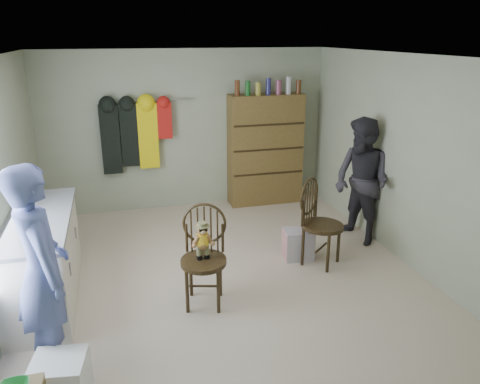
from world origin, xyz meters
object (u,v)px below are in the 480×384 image
object	(u,v)px
chair_far	(318,219)
dresser	(265,149)
chair_front	(204,249)
counter	(43,259)

from	to	relation	value
chair_far	dresser	size ratio (longest dim) A/B	0.52
chair_front	chair_far	size ratio (longest dim) A/B	0.99
chair_far	dresser	xyz separation A→B (m)	(0.07, 2.28, 0.33)
dresser	chair_far	bearing A→B (deg)	-91.80
chair_far	counter	bearing A→B (deg)	138.89
chair_far	dresser	distance (m)	2.30
chair_front	chair_far	world-z (taller)	chair_far
counter	dresser	distance (m)	3.96
chair_front	chair_far	xyz separation A→B (m)	(1.51, 0.52, -0.03)
chair_front	chair_far	distance (m)	1.59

